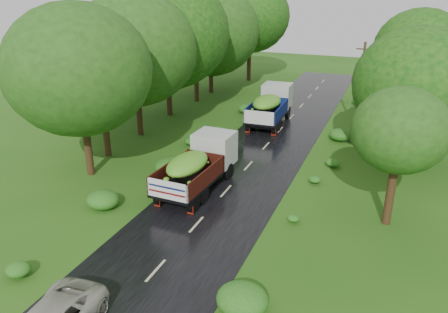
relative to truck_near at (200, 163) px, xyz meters
The scene contains 9 objects.
ground 8.18m from the truck_near, 78.70° to the right, with size 120.00×120.00×0.00m, color #1B4C10.
road 3.63m from the truck_near, 61.31° to the right, with size 6.50×80.00×0.02m, color black.
road_lines 2.90m from the truck_near, 49.99° to the right, with size 0.12×69.60×0.00m.
truck_near is the anchor object (origin of this frame).
truck_far 13.65m from the truck_near, 88.68° to the left, with size 2.71×7.08×2.94m.
utility_pole 15.66m from the truck_near, 61.93° to the left, with size 1.23×0.36×7.09m.
trees_left 16.59m from the truck_near, 121.08° to the left, with size 6.34×34.22×9.41m.
trees_right 18.84m from the truck_near, 53.97° to the left, with size 5.14×31.18×7.45m.
shrubs 6.44m from the truck_near, 75.60° to the left, with size 11.90×44.00×0.70m.
Camera 1 is at (8.28, -13.00, 11.28)m, focal length 35.00 mm.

